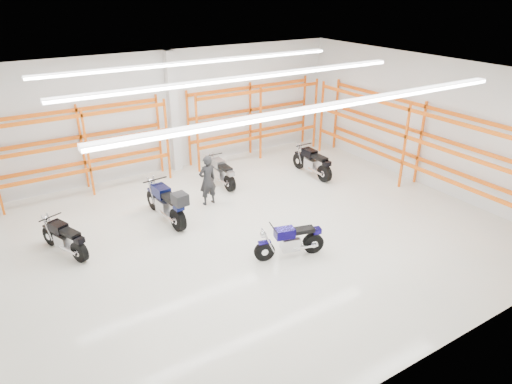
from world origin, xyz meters
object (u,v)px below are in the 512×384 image
motorcycle_back_b (168,204)px  motorcycle_back_d (313,163)px  motorcycle_main (293,241)px  motorcycle_back_c (221,173)px  motorcycle_back_a (65,239)px  standing_man (207,180)px  structural_column (173,113)px

motorcycle_back_b → motorcycle_back_d: motorcycle_back_b is taller
motorcycle_main → motorcycle_back_c: bearing=83.4°
motorcycle_back_a → standing_man: bearing=9.2°
motorcycle_back_a → motorcycle_back_c: (5.71, 1.87, 0.02)m
motorcycle_back_b → motorcycle_back_c: (2.69, 1.63, -0.14)m
motorcycle_back_c → standing_man: bearing=-134.2°
motorcycle_back_a → motorcycle_main: bearing=-32.7°
motorcycle_main → standing_man: (-0.49, 4.03, 0.39)m
motorcycle_back_a → structural_column: (4.97, 4.19, 1.80)m
structural_column → motorcycle_back_b: bearing=-116.3°
motorcycle_back_c → motorcycle_back_d: bearing=-17.5°
motorcycle_main → motorcycle_back_d: 5.69m
motorcycle_back_d → standing_man: standing_man is taller
motorcycle_back_d → structural_column: size_ratio=0.49×
motorcycle_main → motorcycle_back_a: size_ratio=1.02×
motorcycle_main → motorcycle_back_c: (0.60, 5.16, 0.02)m
motorcycle_back_b → standing_man: standing_man is taller
motorcycle_back_c → structural_column: structural_column is taller
motorcycle_back_a → motorcycle_back_d: 9.08m
motorcycle_back_d → standing_man: 4.45m
motorcycle_main → motorcycle_back_c: motorcycle_back_c is taller
standing_man → motorcycle_back_b: bearing=13.2°
motorcycle_back_b → motorcycle_back_c: bearing=31.2°
standing_man → structural_column: (0.35, 3.44, 1.41)m
motorcycle_main → standing_man: standing_man is taller
motorcycle_main → motorcycle_back_c: size_ratio=0.94×
motorcycle_back_a → standing_man: 4.69m
motorcycle_main → structural_column: size_ratio=0.43×
motorcycle_back_b → motorcycle_main: bearing=-59.4°
motorcycle_back_b → standing_man: (1.60, 0.50, 0.23)m
motorcycle_back_d → standing_man: bearing=-179.0°
motorcycle_main → motorcycle_back_a: 6.07m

